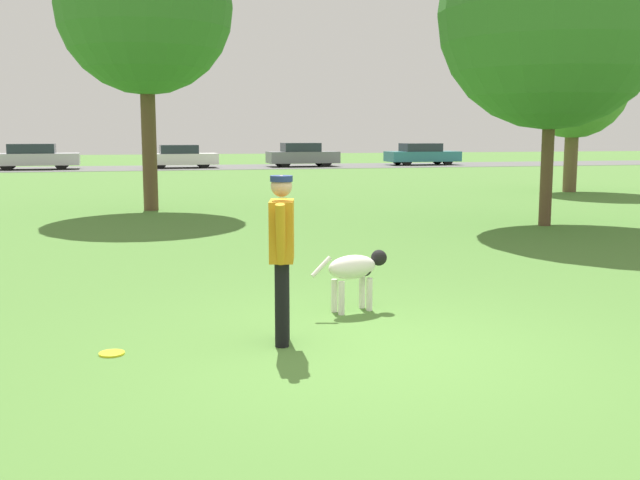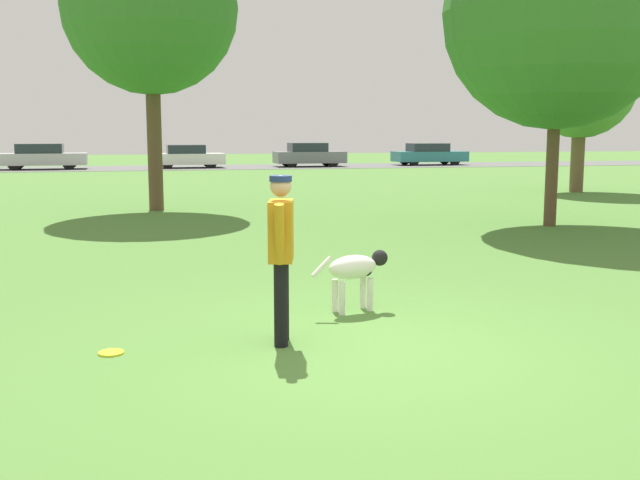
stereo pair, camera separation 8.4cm
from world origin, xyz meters
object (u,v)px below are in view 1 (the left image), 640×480
(dog, at_px, (355,270))
(parked_car_silver, at_px, (34,157))
(person, at_px, (282,245))
(frisbee, at_px, (112,353))
(tree_near_right, at_px, (554,13))
(tree_mid_center, at_px, (145,6))
(parked_car_white, at_px, (181,157))
(parked_car_grey, at_px, (302,155))
(parked_car_teal, at_px, (422,154))
(tree_far_right, at_px, (574,84))

(dog, xyz_separation_m, parked_car_silver, (-7.69, 33.75, 0.20))
(person, xyz_separation_m, parked_car_silver, (-6.66, 34.82, -0.27))
(person, distance_m, frisbee, 1.83)
(person, relative_size, dog, 1.64)
(tree_near_right, xyz_separation_m, tree_mid_center, (-8.15, 5.13, 0.63))
(person, relative_size, tree_near_right, 0.24)
(person, height_order, parked_car_white, person)
(dog, relative_size, parked_car_white, 0.25)
(parked_car_silver, xyz_separation_m, parked_car_grey, (14.29, -0.09, -0.01))
(dog, height_order, parked_car_grey, parked_car_grey)
(frisbee, xyz_separation_m, tree_near_right, (8.69, 7.53, 4.39))
(parked_car_silver, height_order, parked_car_grey, parked_car_silver)
(tree_near_right, height_order, parked_car_silver, tree_near_right)
(tree_near_right, relative_size, parked_car_teal, 1.56)
(parked_car_silver, distance_m, parked_car_teal, 21.67)
(tree_mid_center, distance_m, parked_car_teal, 28.00)
(person, distance_m, tree_mid_center, 13.34)
(person, relative_size, tree_mid_center, 0.22)
(tree_far_right, distance_m, tree_near_right, 9.67)
(parked_car_white, height_order, parked_car_teal, parked_car_teal)
(tree_far_right, xyz_separation_m, parked_car_white, (-11.73, 19.34, -2.90))
(parked_car_grey, bearing_deg, tree_mid_center, -113.34)
(parked_car_grey, bearing_deg, tree_near_right, -93.00)
(tree_far_right, xyz_separation_m, parked_car_grey, (-4.96, 19.29, -2.87))
(frisbee, height_order, parked_car_grey, parked_car_grey)
(parked_car_grey, xyz_separation_m, parked_car_teal, (7.37, 0.45, -0.02))
(person, xyz_separation_m, tree_far_right, (12.60, 15.44, 2.58))
(parked_car_white, bearing_deg, tree_near_right, -79.12)
(dog, distance_m, parked_car_white, 33.71)
(person, height_order, tree_near_right, tree_near_right)
(dog, distance_m, parked_car_grey, 34.30)
(dog, bearing_deg, tree_near_right, 29.40)
(parked_car_silver, height_order, parked_car_white, parked_car_silver)
(dog, bearing_deg, person, -151.01)
(person, height_order, parked_car_grey, person)
(dog, xyz_separation_m, tree_near_right, (6.08, 6.45, 3.93))
(parked_car_grey, bearing_deg, dog, -103.00)
(tree_far_right, bearing_deg, tree_near_right, -124.72)
(parked_car_teal, bearing_deg, person, -115.05)
(tree_mid_center, bearing_deg, parked_car_teal, 54.53)
(frisbee, bearing_deg, parked_car_grey, 75.15)
(parked_car_silver, xyz_separation_m, parked_car_teal, (21.67, 0.36, -0.04))
(parked_car_white, bearing_deg, dog, -91.75)
(parked_car_grey, bearing_deg, parked_car_teal, 1.58)
(tree_near_right, height_order, parked_car_grey, tree_near_right)
(tree_far_right, distance_m, parked_car_white, 22.80)
(parked_car_grey, distance_m, parked_car_teal, 7.38)
(frisbee, xyz_separation_m, parked_car_grey, (9.21, 34.74, 0.65))
(parked_car_silver, xyz_separation_m, parked_car_white, (7.52, -0.04, -0.05))
(dog, xyz_separation_m, parked_car_white, (-0.16, 33.71, 0.15))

